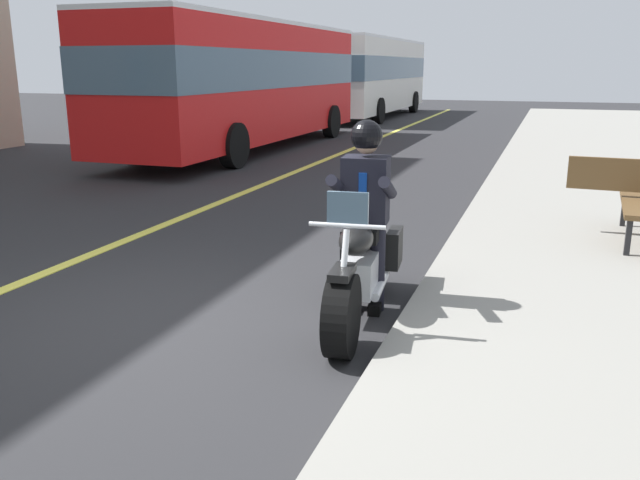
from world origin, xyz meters
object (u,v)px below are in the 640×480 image
motorcycle_main (361,269)px  bus_near (246,78)px  rider_main (365,200)px  bus_far (371,73)px

motorcycle_main → bus_near: bearing=-150.1°
motorcycle_main → rider_main: 0.61m
motorcycle_main → rider_main: size_ratio=1.28×
motorcycle_main → rider_main: bearing=-173.1°
motorcycle_main → bus_near: size_ratio=0.20×
bus_near → bus_far: 12.21m
motorcycle_main → rider_main: rider_main is taller
rider_main → bus_far: bearing=-165.1°
bus_near → bus_far: (-12.21, 0.14, 0.00)m
bus_near → rider_main: bearing=30.2°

